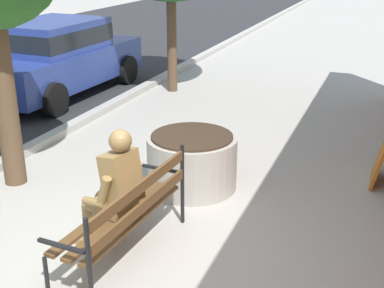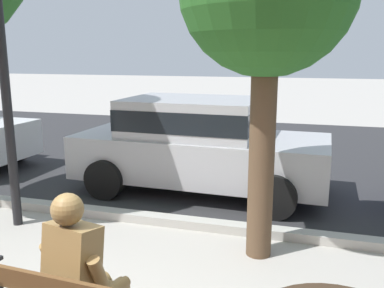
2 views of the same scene
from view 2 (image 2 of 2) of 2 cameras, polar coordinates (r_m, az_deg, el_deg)
The scene contains 5 objects.
street_surface at distance 10.02m, azimuth 5.65°, elevation -0.91°, with size 60.00×9.00×0.01m, color #2D2D30.
curb_stone at distance 5.74m, azimuth -2.96°, elevation -10.43°, with size 60.00×0.20×0.12m, color #B2AFA8.
bronze_statue_seated at distance 3.25m, azimuth -13.78°, elevation -17.67°, with size 0.76×0.80×1.37m.
parked_car_silver at distance 6.91m, azimuth 0.75°, elevation 0.28°, with size 4.15×2.03×1.56m.
lamp_post at distance 5.83m, azimuth -24.77°, elevation 13.92°, with size 0.32×0.32×3.90m.
Camera 2 is at (1.75, -2.10, 2.27)m, focal length 39.01 mm.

